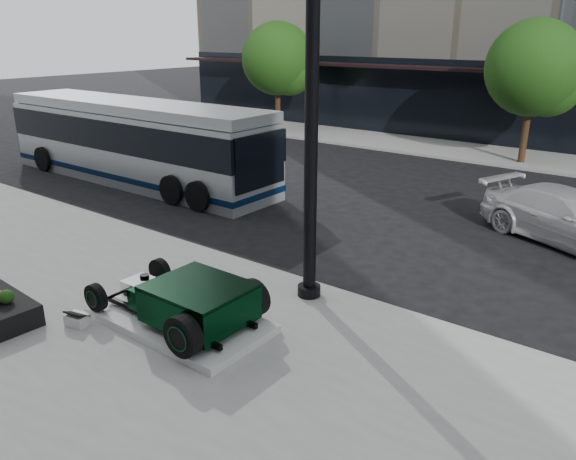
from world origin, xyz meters
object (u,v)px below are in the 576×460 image
Objects in this scene: hot_rod at (191,301)px; lamppost at (312,99)px; transit_bus at (135,141)px; white_sedan at (569,218)px.

hot_rod is 0.37× the size of lamppost.
lamppost reaches higher than hot_rod.
lamppost is 0.71× the size of transit_bus.
white_sedan reaches higher than hot_rod.
lamppost is at bearing 70.25° from hot_rod.
hot_rod is 4.31m from lamppost.
transit_bus is 2.53× the size of white_sedan.
transit_bus is at bearing 122.52° from white_sedan.
lamppost is at bearing -21.35° from transit_bus.
transit_bus is at bearing 146.11° from hot_rod.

